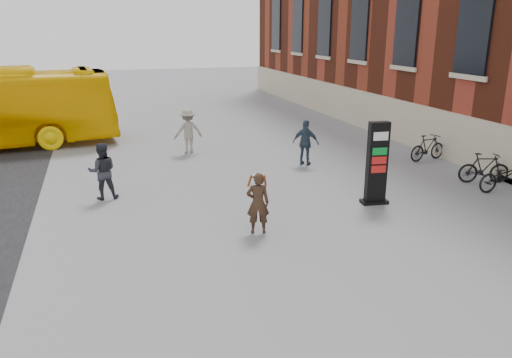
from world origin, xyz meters
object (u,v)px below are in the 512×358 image
object	(u,v)px
pedestrian_b	(188,131)
bike_5	(484,168)
info_pylon	(377,163)
pedestrian_c	(306,143)
bike_4	(505,176)
woman	(258,202)
pedestrian_a	(102,171)
bike_7	(428,148)

from	to	relation	value
pedestrian_b	bike_5	size ratio (longest dim) A/B	1.07
info_pylon	pedestrian_b	bearing A→B (deg)	125.34
info_pylon	pedestrian_b	size ratio (longest dim) A/B	1.33
info_pylon	pedestrian_c	xyz separation A→B (m)	(-0.27, 4.41, -0.36)
pedestrian_c	bike_5	bearing A→B (deg)	-179.50
pedestrian_c	bike_5	world-z (taller)	pedestrian_c
pedestrian_c	bike_4	distance (m)	6.57
pedestrian_c	woman	bearing A→B (deg)	96.25
info_pylon	bike_5	xyz separation A→B (m)	(4.36, 0.66, -0.69)
info_pylon	woman	xyz separation A→B (m)	(-3.84, -1.01, -0.39)
pedestrian_a	woman	bearing A→B (deg)	133.99
woman	pedestrian_b	xyz separation A→B (m)	(-0.17, 8.54, 0.10)
woman	pedestrian_b	world-z (taller)	pedestrian_b
pedestrian_c	bike_4	size ratio (longest dim) A/B	0.90
pedestrian_b	bike_4	world-z (taller)	pedestrian_b
pedestrian_b	pedestrian_c	world-z (taller)	pedestrian_b
pedestrian_a	bike_4	size ratio (longest dim) A/B	0.91
pedestrian_a	pedestrian_b	distance (m)	5.83
pedestrian_b	pedestrian_a	bearing A→B (deg)	50.22
info_pylon	bike_7	distance (m)	5.70
info_pylon	woman	distance (m)	3.99
pedestrian_a	info_pylon	bearing A→B (deg)	160.35
woman	pedestrian_c	xyz separation A→B (m)	(3.56, 5.43, 0.04)
pedestrian_a	bike_5	distance (m)	11.92
pedestrian_a	bike_4	world-z (taller)	pedestrian_a
woman	pedestrian_c	bearing A→B (deg)	-108.46
pedestrian_a	pedestrian_c	bearing A→B (deg)	-166.02
pedestrian_c	bike_7	size ratio (longest dim) A/B	1.00
info_pylon	pedestrian_a	distance (m)	7.88
bike_7	pedestrian_a	bearing A→B (deg)	84.50
bike_4	info_pylon	bearing A→B (deg)	87.77
woman	bike_4	world-z (taller)	woman
woman	pedestrian_b	size ratio (longest dim) A/B	0.87
pedestrian_b	bike_7	xyz separation A→B (m)	(8.37, -3.92, -0.39)
info_pylon	bike_7	bearing A→B (deg)	46.91
info_pylon	pedestrian_c	world-z (taller)	info_pylon
info_pylon	bike_5	world-z (taller)	info_pylon
bike_4	bike_5	bearing A→B (deg)	0.79
info_pylon	woman	bearing A→B (deg)	-157.90
woman	bike_4	size ratio (longest dim) A/B	0.84
info_pylon	pedestrian_a	world-z (taller)	info_pylon
info_pylon	bike_4	distance (m)	4.42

